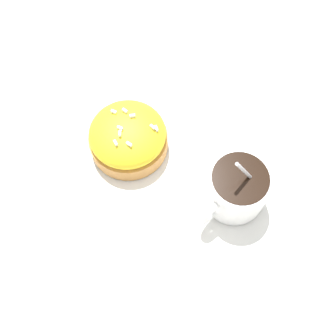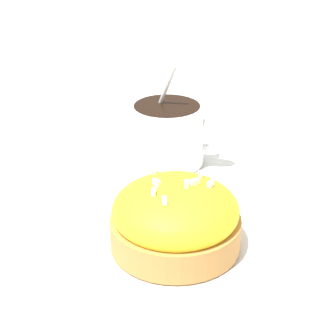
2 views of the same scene
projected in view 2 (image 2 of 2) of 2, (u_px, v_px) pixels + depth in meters
ground_plane at (179, 199)px, 0.52m from camera, size 3.00×3.00×0.00m
paper_napkin at (179, 197)px, 0.52m from camera, size 0.29×0.30×0.00m
coffee_cup at (168, 131)px, 0.57m from camera, size 0.08×0.10×0.10m
frosted_pastry at (175, 218)px, 0.43m from camera, size 0.10×0.10×0.06m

